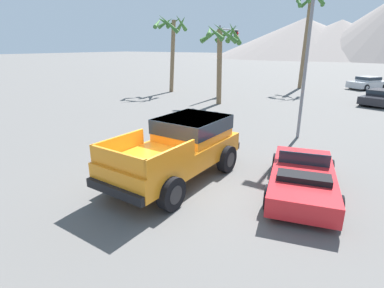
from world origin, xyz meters
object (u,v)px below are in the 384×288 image
object	(u,v)px
parked_car_dark	(382,97)
palm_tree_leaning	(308,17)
orange_pickup_truck	(181,145)
parked_car_silver	(368,83)
palm_tree_tall	(171,34)
street_lamp_post	(309,38)
red_convertible_car	(302,179)
traffic_light_main	(227,48)
palm_tree_short	(222,43)

from	to	relation	value
parked_car_dark	palm_tree_leaning	world-z (taller)	palm_tree_leaning
orange_pickup_truck	parked_car_silver	size ratio (longest dim) A/B	1.20
palm_tree_tall	palm_tree_leaning	size ratio (longest dim) A/B	0.74
street_lamp_post	palm_tree_leaning	world-z (taller)	palm_tree_leaning
parked_car_dark	red_convertible_car	bearing A→B (deg)	-78.29
red_convertible_car	parked_car_dark	distance (m)	17.57
traffic_light_main	palm_tree_short	distance (m)	4.32
traffic_light_main	street_lamp_post	world-z (taller)	street_lamp_post
street_lamp_post	palm_tree_leaning	xyz separation A→B (m)	(-4.22, 17.72, 2.31)
parked_car_silver	palm_tree_tall	xyz separation A→B (m)	(-15.33, -11.96, 4.48)
palm_tree_tall	palm_tree_leaning	xyz separation A→B (m)	(9.53, 8.95, 1.63)
orange_pickup_truck	palm_tree_short	size ratio (longest dim) A/B	0.92
parked_car_dark	traffic_light_main	world-z (taller)	traffic_light_main
parked_car_silver	street_lamp_post	distance (m)	21.13
traffic_light_main	street_lamp_post	size ratio (longest dim) A/B	0.77
orange_pickup_truck	parked_car_silver	xyz separation A→B (m)	(3.71, 27.30, -0.46)
orange_pickup_truck	red_convertible_car	size ratio (longest dim) A/B	1.19
palm_tree_short	orange_pickup_truck	bearing A→B (deg)	-67.86
parked_car_dark	palm_tree_short	bearing A→B (deg)	-131.99
parked_car_silver	palm_tree_tall	distance (m)	19.95
palm_tree_tall	orange_pickup_truck	bearing A→B (deg)	-52.84
red_convertible_car	traffic_light_main	world-z (taller)	traffic_light_main
palm_tree_short	parked_car_dark	bearing A→B (deg)	31.42
palm_tree_tall	palm_tree_short	size ratio (longest dim) A/B	1.19
parked_car_silver	palm_tree_tall	size ratio (longest dim) A/B	0.65
palm_tree_tall	palm_tree_leaning	world-z (taller)	palm_tree_leaning
palm_tree_short	palm_tree_leaning	distance (m)	12.62
street_lamp_post	red_convertible_car	bearing A→B (deg)	-74.94
palm_tree_tall	parked_car_dark	bearing A→B (deg)	10.42
orange_pickup_truck	red_convertible_car	distance (m)	3.81
parked_car_dark	palm_tree_leaning	xyz separation A→B (m)	(-7.23, 5.87, 6.16)
traffic_light_main	palm_tree_short	size ratio (longest dim) A/B	1.00
orange_pickup_truck	street_lamp_post	world-z (taller)	street_lamp_post
red_convertible_car	street_lamp_post	world-z (taller)	street_lamp_post
palm_tree_tall	street_lamp_post	bearing A→B (deg)	-32.54
red_convertible_car	palm_tree_leaning	bearing A→B (deg)	90.36
street_lamp_post	palm_tree_short	bearing A→B (deg)	141.38
parked_car_dark	traffic_light_main	size ratio (longest dim) A/B	0.83
traffic_light_main	palm_tree_leaning	bearing A→B (deg)	-28.96
palm_tree_tall	parked_car_silver	bearing A→B (deg)	37.96
orange_pickup_truck	street_lamp_post	distance (m)	7.67
palm_tree_tall	traffic_light_main	bearing A→B (deg)	10.25
orange_pickup_truck	parked_car_dark	size ratio (longest dim) A/B	1.12
red_convertible_car	palm_tree_short	size ratio (longest dim) A/B	0.78
red_convertible_car	parked_car_dark	xyz separation A→B (m)	(1.49, 17.50, 0.12)
orange_pickup_truck	parked_car_dark	bearing A→B (deg)	76.20
parked_car_silver	traffic_light_main	distance (m)	15.42
palm_tree_short	traffic_light_main	bearing A→B (deg)	111.20
palm_tree_short	palm_tree_leaning	size ratio (longest dim) A/B	0.62
red_convertible_car	palm_tree_tall	bearing A→B (deg)	123.20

